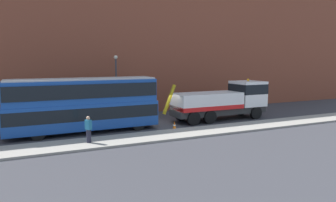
{
  "coord_description": "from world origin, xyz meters",
  "views": [
    {
      "loc": [
        -10.29,
        -23.96,
        5.34
      ],
      "look_at": [
        0.4,
        -0.52,
        2.0
      ],
      "focal_mm": 33.33,
      "sensor_mm": 36.0,
      "label": 1
    }
  ],
  "objects": [
    {
      "name": "recovery_tow_truck",
      "position": [
        5.97,
        -0.51,
        1.76
      ],
      "size": [
        10.16,
        2.77,
        3.67
      ],
      "rotation": [
        0.0,
        0.0,
        0.01
      ],
      "color": "#2D2D2D",
      "rests_on": "ground_plane"
    },
    {
      "name": "building_facade",
      "position": [
        0.0,
        6.66,
        8.07
      ],
      "size": [
        60.0,
        1.5,
        16.0
      ],
      "color": "brown",
      "rests_on": "ground_plane"
    },
    {
      "name": "double_decker_bus",
      "position": [
        -6.49,
        -0.52,
        2.23
      ],
      "size": [
        11.08,
        2.71,
        4.06
      ],
      "rotation": [
        0.0,
        0.0,
        0.01
      ],
      "color": "#19479E",
      "rests_on": "ground_plane"
    },
    {
      "name": "street_lamp",
      "position": [
        -2.65,
        4.46,
        3.47
      ],
      "size": [
        0.36,
        0.36,
        5.83
      ],
      "color": "#38383D",
      "rests_on": "ground_plane"
    },
    {
      "name": "near_kerb",
      "position": [
        0.0,
        -4.2,
        0.07
      ],
      "size": [
        60.0,
        2.8,
        0.15
      ],
      "primitive_type": "cube",
      "color": "gray",
      "rests_on": "ground_plane"
    },
    {
      "name": "ground_plane",
      "position": [
        0.0,
        0.0,
        0.0
      ],
      "size": [
        120.0,
        120.0,
        0.0
      ],
      "primitive_type": "plane",
      "color": "#38383D"
    },
    {
      "name": "traffic_cone_near_bus",
      "position": [
        -0.05,
        -2.69,
        0.34
      ],
      "size": [
        0.36,
        0.36,
        0.72
      ],
      "color": "orange",
      "rests_on": "ground_plane"
    },
    {
      "name": "pedestrian_onlooker",
      "position": [
        -6.85,
        -4.22,
        0.99
      ],
      "size": [
        0.42,
        0.48,
        1.71
      ],
      "rotation": [
        0.0,
        0.0,
        0.5
      ],
      "color": "#232333",
      "rests_on": "near_kerb"
    }
  ]
}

